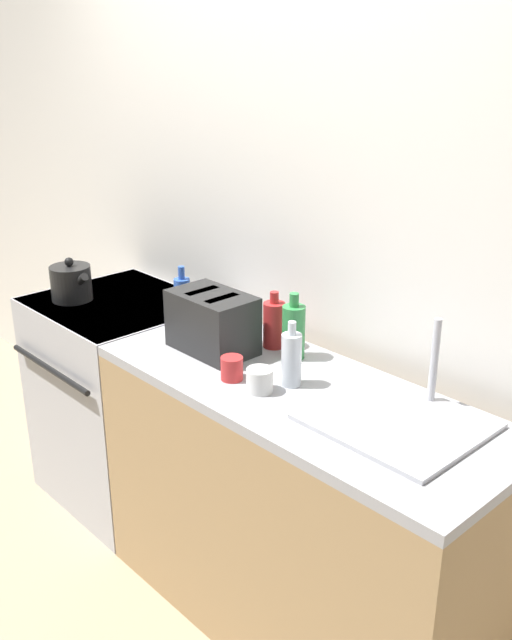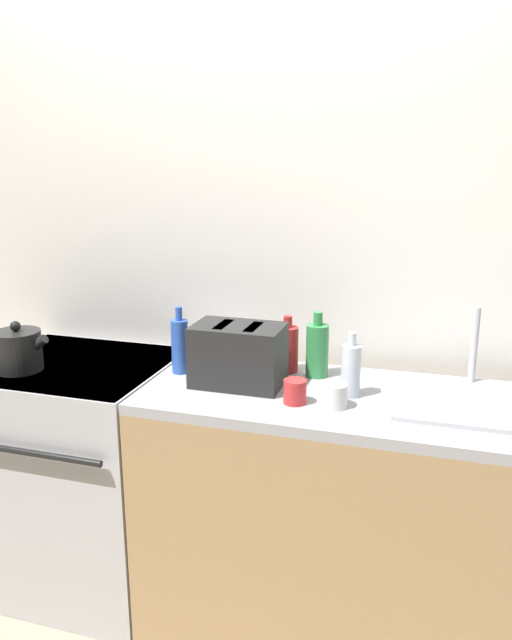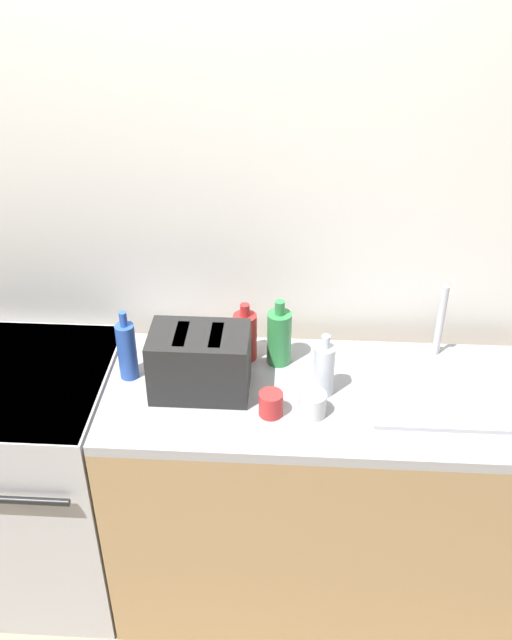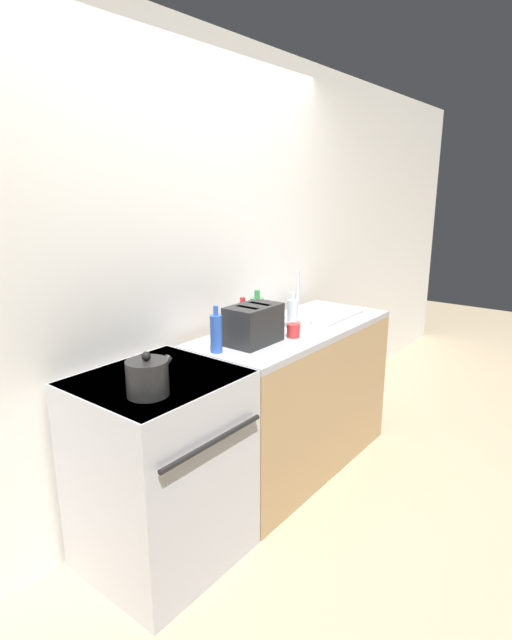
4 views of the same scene
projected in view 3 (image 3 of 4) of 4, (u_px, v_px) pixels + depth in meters
name	position (u px, v px, depth m)	size (l,w,h in m)	color
wall_back	(183.00, 231.00, 2.42)	(8.00, 0.05, 2.60)	silver
stove	(25.00, 475.00, 2.59)	(0.70, 0.67, 0.94)	#B7B7BC
counter_block	(326.00, 496.00, 2.52)	(1.46, 0.59, 0.94)	tan
toaster	(200.00, 362.00, 2.22)	(0.31, 0.20, 0.21)	black
sink_tray	(443.00, 383.00, 2.28)	(0.47, 0.42, 0.28)	#B7B7BC
bottle_clear	(324.00, 369.00, 2.21)	(0.07, 0.07, 0.22)	silver
bottle_green	(279.00, 337.00, 2.35)	(0.08, 0.08, 0.24)	#338C47
bottle_blue	(127.00, 350.00, 2.28)	(0.06, 0.06, 0.25)	#2D56B7
bottle_red	(245.00, 336.00, 2.38)	(0.08, 0.08, 0.21)	#B72828
cup_white	(312.00, 404.00, 2.16)	(0.09, 0.09, 0.08)	white
cup_red	(271.00, 404.00, 2.16)	(0.07, 0.07, 0.08)	red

